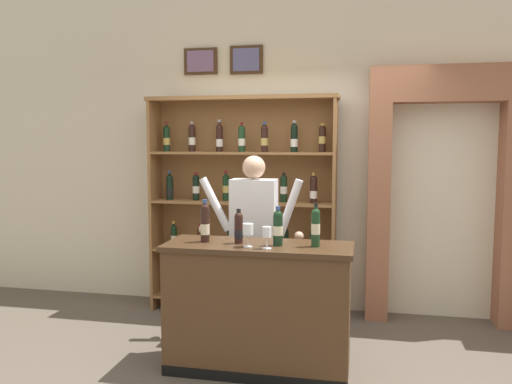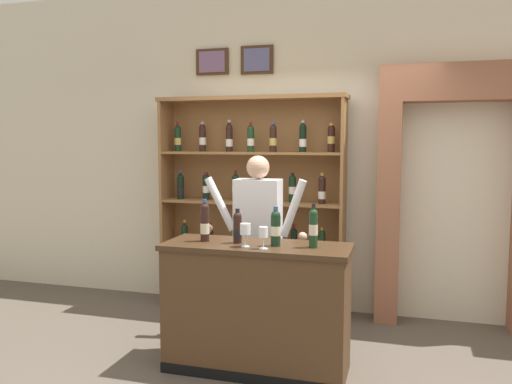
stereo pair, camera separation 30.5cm
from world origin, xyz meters
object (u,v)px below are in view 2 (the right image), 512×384
at_px(wine_shelf, 252,199).
at_px(tasting_bottle_chianti, 313,227).
at_px(tasting_counter, 257,307).
at_px(tasting_bottle_rosso, 237,227).
at_px(wine_glass_center, 263,234).
at_px(wine_glass_spare, 245,230).
at_px(tasting_bottle_brunello, 276,227).
at_px(shopkeeper, 258,228).
at_px(tasting_bottle_vin_santo, 205,222).

height_order(wine_shelf, tasting_bottle_chianti, wine_shelf).
bearing_deg(tasting_counter, wine_shelf, 107.99).
relative_size(tasting_bottle_rosso, wine_glass_center, 1.64).
relative_size(wine_glass_center, wine_glass_spare, 0.93).
bearing_deg(wine_shelf, tasting_bottle_brunello, -66.66).
bearing_deg(tasting_bottle_chianti, tasting_bottle_brunello, -176.01).
bearing_deg(tasting_bottle_brunello, tasting_bottle_rosso, 175.40).
height_order(wine_shelf, shopkeeper, wine_shelf).
height_order(tasting_counter, tasting_bottle_vin_santo, tasting_bottle_vin_santo).
xyz_separation_m(tasting_bottle_rosso, wine_glass_spare, (0.10, -0.12, 0.00)).
relative_size(tasting_counter, wine_glass_spare, 8.17).
bearing_deg(tasting_bottle_chianti, tasting_bottle_vin_santo, 179.61).
distance_m(tasting_counter, tasting_bottle_vin_santo, 0.77).
bearing_deg(tasting_bottle_brunello, tasting_bottle_chianti, 3.99).
distance_m(tasting_bottle_vin_santo, tasting_bottle_rosso, 0.27).
bearing_deg(tasting_bottle_rosso, tasting_counter, 0.01).
relative_size(wine_shelf, shopkeeper, 1.35).
bearing_deg(tasting_bottle_vin_santo, shopkeeper, 67.43).
bearing_deg(shopkeeper, wine_shelf, 110.28).
relative_size(tasting_counter, tasting_bottle_chianti, 4.37).
distance_m(tasting_bottle_brunello, wine_glass_center, 0.15).
distance_m(tasting_counter, wine_glass_spare, 0.63).
bearing_deg(tasting_bottle_brunello, wine_shelf, 113.34).
xyz_separation_m(tasting_counter, wine_glass_spare, (-0.05, -0.12, 0.62)).
relative_size(wine_shelf, wine_glass_center, 13.59).
xyz_separation_m(wine_glass_center, wine_glass_spare, (-0.15, 0.04, 0.01)).
relative_size(shopkeeper, wine_glass_center, 10.08).
bearing_deg(tasting_bottle_brunello, shopkeeper, 116.70).
xyz_separation_m(shopkeeper, tasting_bottle_vin_santo, (-0.26, -0.61, 0.13)).
height_order(tasting_bottle_brunello, wine_glass_center, tasting_bottle_brunello).
height_order(tasting_counter, shopkeeper, shopkeeper).
xyz_separation_m(tasting_bottle_brunello, wine_glass_center, (-0.06, -0.13, -0.03)).
relative_size(tasting_bottle_vin_santo, tasting_bottle_chianti, 1.01).
bearing_deg(tasting_bottle_rosso, tasting_bottle_vin_santo, 179.87).
distance_m(shopkeeper, tasting_bottle_vin_santo, 0.68).
height_order(tasting_bottle_vin_santo, wine_glass_center, tasting_bottle_vin_santo).
distance_m(tasting_bottle_brunello, wine_glass_spare, 0.23).
bearing_deg(tasting_bottle_vin_santo, wine_glass_spare, -17.94).
relative_size(wine_shelf, wine_glass_spare, 12.65).
height_order(tasting_bottle_rosso, tasting_bottle_brunello, tasting_bottle_brunello).
height_order(tasting_bottle_vin_santo, tasting_bottle_brunello, tasting_bottle_vin_santo).
height_order(wine_shelf, wine_glass_spare, wine_shelf).
xyz_separation_m(tasting_bottle_vin_santo, tasting_bottle_chianti, (0.86, -0.01, 0.00)).
bearing_deg(tasting_bottle_vin_santo, tasting_counter, -0.08).
relative_size(tasting_counter, tasting_bottle_vin_santo, 4.32).
bearing_deg(wine_glass_spare, tasting_counter, 66.12).
bearing_deg(wine_shelf, tasting_counter, -72.01).
relative_size(wine_shelf, tasting_bottle_rosso, 8.31).
bearing_deg(tasting_bottle_brunello, wine_glass_spare, -155.61).
relative_size(wine_shelf, tasting_counter, 1.55).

